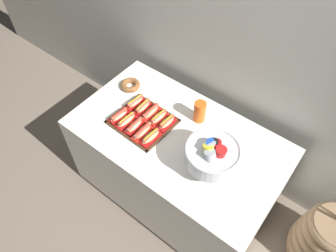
{
  "coord_description": "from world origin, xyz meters",
  "views": [
    {
      "loc": [
        0.77,
        -1.09,
        2.5
      ],
      "look_at": [
        -0.06,
        -0.03,
        0.86
      ],
      "focal_mm": 34.22,
      "sensor_mm": 36.0,
      "label": 1
    }
  ],
  "objects_px": {
    "hot_dog_9": "(167,122)",
    "donut": "(130,85)",
    "hot_dog_8": "(158,117)",
    "punch_bowl": "(212,154)",
    "hot_dog_4": "(151,137)",
    "hot_dog_5": "(135,102)",
    "serving_tray": "(143,122)",
    "hot_dog_6": "(143,107)",
    "hot_dog_0": "(119,115)",
    "buffet_table": "(176,164)",
    "hot_dog_3": "(142,131)",
    "floor_vase": "(324,239)",
    "cup_stack": "(200,112)",
    "hot_dog_2": "(134,126)",
    "hot_dog_1": "(127,120)",
    "hot_dog_7": "(150,112)"
  },
  "relations": [
    {
      "from": "hot_dog_2",
      "to": "hot_dog_9",
      "type": "height_order",
      "value": "same"
    },
    {
      "from": "hot_dog_5",
      "to": "hot_dog_7",
      "type": "bearing_deg",
      "value": -1.95
    },
    {
      "from": "donut",
      "to": "hot_dog_2",
      "type": "bearing_deg",
      "value": -43.97
    },
    {
      "from": "hot_dog_3",
      "to": "hot_dog_8",
      "type": "bearing_deg",
      "value": 88.05
    },
    {
      "from": "hot_dog_6",
      "to": "punch_bowl",
      "type": "bearing_deg",
      "value": -9.88
    },
    {
      "from": "buffet_table",
      "to": "floor_vase",
      "type": "xyz_separation_m",
      "value": [
        1.14,
        0.22,
        -0.16
      ]
    },
    {
      "from": "hot_dog_3",
      "to": "hot_dog_6",
      "type": "bearing_deg",
      "value": 130.33
    },
    {
      "from": "hot_dog_2",
      "to": "floor_vase",
      "type": "bearing_deg",
      "value": 14.48
    },
    {
      "from": "hot_dog_2",
      "to": "hot_dog_5",
      "type": "bearing_deg",
      "value": 130.33
    },
    {
      "from": "hot_dog_0",
      "to": "donut",
      "type": "bearing_deg",
      "value": 118.03
    },
    {
      "from": "hot_dog_1",
      "to": "hot_dog_9",
      "type": "height_order",
      "value": "hot_dog_1"
    },
    {
      "from": "hot_dog_7",
      "to": "donut",
      "type": "xyz_separation_m",
      "value": [
        -0.31,
        0.13,
        -0.01
      ]
    },
    {
      "from": "hot_dog_0",
      "to": "hot_dog_2",
      "type": "height_order",
      "value": "same"
    },
    {
      "from": "floor_vase",
      "to": "hot_dog_0",
      "type": "relative_size",
      "value": 6.78
    },
    {
      "from": "serving_tray",
      "to": "hot_dog_3",
      "type": "bearing_deg",
      "value": -49.67
    },
    {
      "from": "floor_vase",
      "to": "hot_dog_6",
      "type": "bearing_deg",
      "value": -172.44
    },
    {
      "from": "serving_tray",
      "to": "hot_dog_5",
      "type": "distance_m",
      "value": 0.17
    },
    {
      "from": "hot_dog_4",
      "to": "hot_dog_5",
      "type": "relative_size",
      "value": 1.02
    },
    {
      "from": "hot_dog_3",
      "to": "hot_dog_7",
      "type": "bearing_deg",
      "value": 112.5
    },
    {
      "from": "hot_dog_6",
      "to": "cup_stack",
      "type": "relative_size",
      "value": 0.94
    },
    {
      "from": "buffet_table",
      "to": "serving_tray",
      "type": "xyz_separation_m",
      "value": [
        -0.26,
        -0.06,
        0.37
      ]
    },
    {
      "from": "cup_stack",
      "to": "hot_dog_0",
      "type": "bearing_deg",
      "value": -142.84
    },
    {
      "from": "hot_dog_9",
      "to": "donut",
      "type": "height_order",
      "value": "hot_dog_9"
    },
    {
      "from": "hot_dog_0",
      "to": "hot_dog_1",
      "type": "bearing_deg",
      "value": -1.95
    },
    {
      "from": "hot_dog_7",
      "to": "hot_dog_5",
      "type": "bearing_deg",
      "value": 178.05
    },
    {
      "from": "cup_stack",
      "to": "hot_dog_1",
      "type": "bearing_deg",
      "value": -137.51
    },
    {
      "from": "serving_tray",
      "to": "hot_dog_6",
      "type": "xyz_separation_m",
      "value": [
        -0.07,
        0.08,
        0.03
      ]
    },
    {
      "from": "hot_dog_9",
      "to": "hot_dog_5",
      "type": "bearing_deg",
      "value": 178.05
    },
    {
      "from": "cup_stack",
      "to": "hot_dog_7",
      "type": "bearing_deg",
      "value": -148.39
    },
    {
      "from": "floor_vase",
      "to": "cup_stack",
      "type": "xyz_separation_m",
      "value": [
        -1.11,
        -0.02,
        0.61
      ]
    },
    {
      "from": "hot_dog_6",
      "to": "hot_dog_9",
      "type": "xyz_separation_m",
      "value": [
        0.22,
        -0.01,
        -0.0
      ]
    },
    {
      "from": "hot_dog_9",
      "to": "donut",
      "type": "bearing_deg",
      "value": 163.91
    },
    {
      "from": "hot_dog_6",
      "to": "cup_stack",
      "type": "xyz_separation_m",
      "value": [
        0.37,
        0.18,
        0.05
      ]
    },
    {
      "from": "serving_tray",
      "to": "hot_dog_4",
      "type": "xyz_separation_m",
      "value": [
        0.15,
        -0.09,
        0.03
      ]
    },
    {
      "from": "hot_dog_1",
      "to": "hot_dog_7",
      "type": "bearing_deg",
      "value": 63.61
    },
    {
      "from": "serving_tray",
      "to": "hot_dog_4",
      "type": "bearing_deg",
      "value": -30.76
    },
    {
      "from": "hot_dog_1",
      "to": "hot_dog_6",
      "type": "relative_size",
      "value": 1.1
    },
    {
      "from": "hot_dog_5",
      "to": "donut",
      "type": "bearing_deg",
      "value": 142.39
    },
    {
      "from": "hot_dog_4",
      "to": "donut",
      "type": "xyz_separation_m",
      "value": [
        -0.45,
        0.3,
        -0.01
      ]
    },
    {
      "from": "serving_tray",
      "to": "hot_dog_0",
      "type": "relative_size",
      "value": 2.58
    },
    {
      "from": "hot_dog_5",
      "to": "hot_dog_9",
      "type": "xyz_separation_m",
      "value": [
        0.3,
        -0.01,
        -0.0
      ]
    },
    {
      "from": "hot_dog_9",
      "to": "cup_stack",
      "type": "height_order",
      "value": "cup_stack"
    },
    {
      "from": "hot_dog_6",
      "to": "hot_dog_3",
      "type": "bearing_deg",
      "value": -49.67
    },
    {
      "from": "hot_dog_0",
      "to": "buffet_table",
      "type": "bearing_deg",
      "value": 17.78
    },
    {
      "from": "hot_dog_5",
      "to": "hot_dog_9",
      "type": "height_order",
      "value": "hot_dog_5"
    },
    {
      "from": "hot_dog_8",
      "to": "punch_bowl",
      "type": "relative_size",
      "value": 0.49
    },
    {
      "from": "hot_dog_5",
      "to": "hot_dog_6",
      "type": "height_order",
      "value": "hot_dog_5"
    },
    {
      "from": "floor_vase",
      "to": "hot_dog_4",
      "type": "bearing_deg",
      "value": -163.66
    },
    {
      "from": "cup_stack",
      "to": "donut",
      "type": "height_order",
      "value": "cup_stack"
    },
    {
      "from": "hot_dog_3",
      "to": "hot_dog_7",
      "type": "height_order",
      "value": "hot_dog_7"
    }
  ]
}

